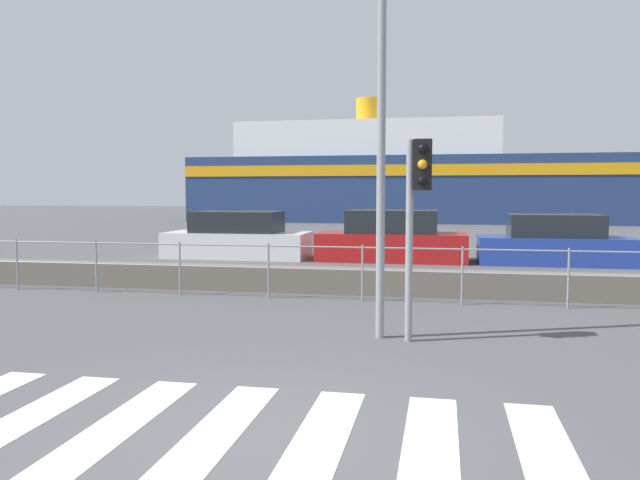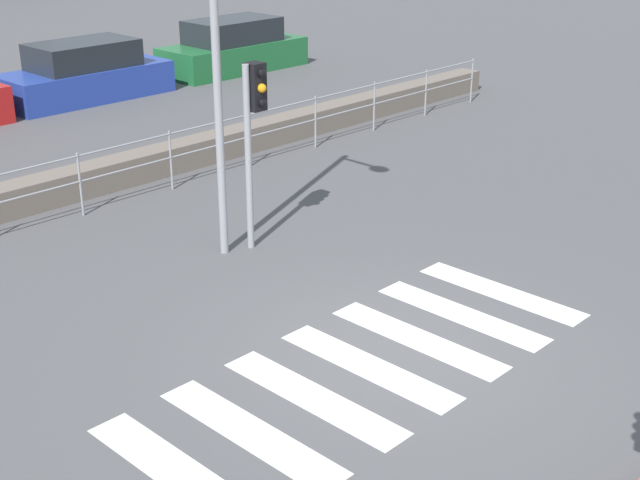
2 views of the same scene
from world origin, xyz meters
TOP-DOWN VIEW (x-y plane):
  - ground_plane at (0.00, 0.00)m, footprint 160.00×160.00m
  - crosswalk at (-0.41, 0.00)m, footprint 5.85×2.40m
  - seawall at (0.00, 7.43)m, footprint 24.26×0.55m
  - harbor_fence at (0.00, 6.55)m, footprint 21.88×0.04m
  - traffic_light_far at (1.12, 3.56)m, footprint 0.34×0.32m
  - streetlamp at (0.61, 3.47)m, footprint 0.32×1.22m
  - parked_car_blue at (4.57, 13.63)m, footprint 4.19×1.72m
  - parked_car_green at (9.39, 13.63)m, footprint 4.27×1.72m

SIDE VIEW (x-z plane):
  - ground_plane at x=0.00m, z-range 0.00..0.00m
  - crosswalk at x=-0.41m, z-range 0.00..0.01m
  - seawall at x=0.00m, z-range 0.00..0.51m
  - parked_car_blue at x=4.57m, z-range -0.11..1.31m
  - parked_car_green at x=9.39m, z-range -0.11..1.34m
  - harbor_fence at x=0.00m, z-range 0.17..1.24m
  - traffic_light_far at x=1.12m, z-range 0.65..3.39m
  - streetlamp at x=0.61m, z-range 0.72..6.32m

